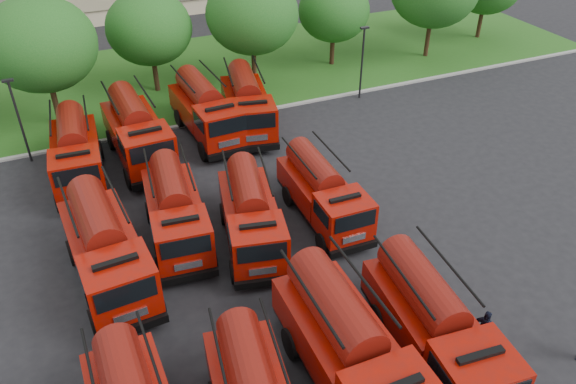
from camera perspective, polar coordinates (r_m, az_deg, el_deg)
name	(u,v)px	position (r m, az deg, el deg)	size (l,w,h in m)	color
ground	(312,308)	(23.71, 2.40, -11.73)	(140.00, 140.00, 0.00)	black
lawn	(165,79)	(44.72, -12.38, 11.19)	(70.00, 16.00, 0.12)	#205416
curb	(194,123)	(37.49, -9.54, 6.89)	(70.00, 0.30, 0.14)	gray
tree_2	(41,44)	(38.03, -23.84, 13.56)	(6.72, 6.72, 8.22)	#382314
tree_3	(149,28)	(41.12, -13.93, 15.86)	(5.88, 5.88, 7.19)	#382314
tree_4	(252,14)	(41.27, -3.65, 17.60)	(6.55, 6.55, 8.01)	#382314
tree_5	(334,11)	(45.14, 4.69, 17.87)	(5.46, 5.46, 6.68)	#382314
lamp_post_0	(18,117)	(34.98, -25.70, 6.92)	(0.60, 0.25, 5.11)	black
lamp_post_1	(362,59)	(39.94, 7.55, 13.27)	(0.60, 0.25, 5.11)	black
fire_truck_2	(350,350)	(19.97, 6.34, -15.69)	(2.99, 8.01, 3.63)	black
fire_truck_3	(434,325)	(21.44, 14.65, -12.98)	(3.26, 7.60, 3.36)	black
fire_truck_4	(106,249)	(24.94, -18.02, -5.52)	(3.28, 7.89, 3.51)	black
fire_truck_5	(175,211)	(26.62, -11.36, -1.91)	(3.18, 7.29, 3.22)	black
fire_truck_6	(251,215)	(25.94, -3.78, -2.33)	(3.84, 7.35, 3.19)	black
fire_truck_7	(323,192)	(27.52, 3.54, -0.03)	(2.63, 6.87, 3.10)	black
fire_truck_8	(76,152)	(32.65, -20.75, 3.81)	(3.05, 7.46, 3.33)	black
fire_truck_9	(137,132)	(33.48, -15.09, 5.94)	(3.15, 7.94, 3.56)	black
fire_truck_10	(206,110)	(35.28, -8.31, 8.24)	(3.14, 7.79, 3.48)	black
fire_truck_11	(247,104)	(35.83, -4.16, 8.91)	(4.07, 7.93, 3.45)	black
firefighter_2	(480,344)	(23.63, 18.95, -14.42)	(1.01, 0.57, 1.72)	black
firefighter_4	(116,364)	(22.77, -17.09, -16.34)	(0.91, 0.60, 1.86)	black
firefighter_5	(297,201)	(29.59, 0.95, -0.89)	(1.58, 0.68, 1.70)	#AF130D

